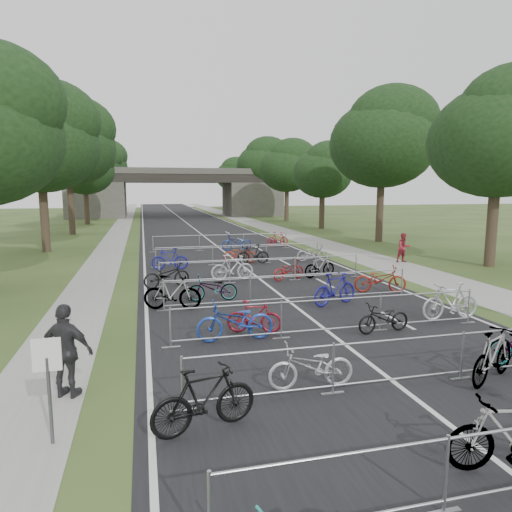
{
  "coord_description": "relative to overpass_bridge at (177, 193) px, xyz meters",
  "views": [
    {
      "loc": [
        -5.22,
        -4.65,
        4.22
      ],
      "look_at": [
        -0.17,
        15.59,
        1.1
      ],
      "focal_mm": 32.0,
      "sensor_mm": 36.0,
      "label": 1
    }
  ],
  "objects": [
    {
      "name": "bike_14",
      "position": [
        1.46,
        -54.69,
        -2.94
      ],
      "size": [
        2.06,
        1.19,
        1.2
      ],
      "primitive_type": "imported",
      "rotation": [
        0.0,
        0.0,
        1.91
      ],
      "color": "navy",
      "rests_on": "ground"
    },
    {
      "name": "bike_4",
      "position": [
        -4.29,
        -62.21,
        -2.95
      ],
      "size": [
        2.02,
        1.03,
        1.17
      ],
      "primitive_type": "imported",
      "rotation": [
        0.0,
        0.0,
        1.83
      ],
      "color": "black",
      "rests_on": "ground"
    },
    {
      "name": "barrier_row_6",
      "position": [
        0.0,
        -39.0,
        -2.99
      ],
      "size": [
        9.7,
        0.08,
        1.1
      ],
      "color": "#999BA0",
      "rests_on": "ground"
    },
    {
      "name": "tree_right_3",
      "position": [
        13.11,
        -13.07,
        3.39
      ],
      "size": [
        7.17,
        7.17,
        10.93
      ],
      "color": "#33261C",
      "rests_on": "ground"
    },
    {
      "name": "bike_26",
      "position": [
        0.98,
        -39.38,
        -2.99
      ],
      "size": [
        2.1,
        0.77,
        1.09
      ],
      "primitive_type": "imported",
      "rotation": [
        0.0,
        0.0,
        4.73
      ],
      "color": "navy",
      "rests_on": "ground"
    },
    {
      "name": "tree_left_6",
      "position": [
        -11.39,
        22.93,
        2.96
      ],
      "size": [
        6.72,
        6.72,
        10.25
      ],
      "color": "#33261C",
      "rests_on": "ground"
    },
    {
      "name": "sidewalk_right",
      "position": [
        8.0,
        -15.0,
        -3.53
      ],
      "size": [
        3.0,
        140.0,
        0.01
      ],
      "primitive_type": "cube",
      "color": "gray",
      "rests_on": "ground"
    },
    {
      "name": "bike_18",
      "position": [
        1.25,
        -49.9,
        -3.07
      ],
      "size": [
        1.86,
        1.21,
        0.92
      ],
      "primitive_type": "imported",
      "rotation": [
        0.0,
        0.0,
        1.94
      ],
      "color": "maroon",
      "rests_on": "ground"
    },
    {
      "name": "tree_left_4",
      "position": [
        -11.39,
        -1.07,
        3.77
      ],
      "size": [
        7.56,
        7.56,
        11.53
      ],
      "color": "#33261C",
      "rests_on": "ground"
    },
    {
      "name": "tree_left_3",
      "position": [
        -11.39,
        -13.07,
        2.96
      ],
      "size": [
        6.72,
        6.72,
        10.25
      ],
      "color": "#33261C",
      "rests_on": "ground"
    },
    {
      "name": "tree_right_6",
      "position": [
        13.11,
        22.93,
        3.39
      ],
      "size": [
        7.17,
        7.17,
        10.93
      ],
      "color": "#33261C",
      "rests_on": "ground"
    },
    {
      "name": "bike_8",
      "position": [
        -2.83,
        -57.68,
        -2.97
      ],
      "size": [
        2.16,
        0.76,
        1.13
      ],
      "primitive_type": "imported",
      "rotation": [
        0.0,
        0.0,
        4.71
      ],
      "color": "#1C3E9E",
      "rests_on": "ground"
    },
    {
      "name": "sidewalk_left",
      "position": [
        -7.5,
        -15.0,
        -3.53
      ],
      "size": [
        2.0,
        140.0,
        0.01
      ],
      "primitive_type": "cube",
      "color": "gray",
      "rests_on": "ground"
    },
    {
      "name": "overpass_bridge",
      "position": [
        0.0,
        0.0,
        0.0
      ],
      "size": [
        31.0,
        8.0,
        7.05
      ],
      "color": "#45433E",
      "rests_on": "ground"
    },
    {
      "name": "bike_19",
      "position": [
        2.86,
        -49.72,
        -3.01
      ],
      "size": [
        1.83,
        0.97,
        1.06
      ],
      "primitive_type": "imported",
      "rotation": [
        0.0,
        0.0,
        1.86
      ],
      "color": "#999BA0",
      "rests_on": "ground"
    },
    {
      "name": "barrier_row_5",
      "position": [
        0.0,
        -45.0,
        -2.99
      ],
      "size": [
        9.7,
        0.08,
        1.1
      ],
      "color": "#999BA0",
      "rests_on": "ground"
    },
    {
      "name": "barrier_row_1",
      "position": [
        0.0,
        -61.4,
        -2.99
      ],
      "size": [
        9.7,
        0.08,
        1.1
      ],
      "color": "#999BA0",
      "rests_on": "ground"
    },
    {
      "name": "barrier_row_2",
      "position": [
        0.0,
        -57.8,
        -2.99
      ],
      "size": [
        9.7,
        0.08,
        1.1
      ],
      "color": "#999BA0",
      "rests_on": "ground"
    },
    {
      "name": "bike_5",
      "position": [
        -1.87,
        -61.05,
        -3.05
      ],
      "size": [
        1.89,
        0.73,
        0.98
      ],
      "primitive_type": "imported",
      "rotation": [
        0.0,
        0.0,
        4.67
      ],
      "color": "#B8BAC0",
      "rests_on": "ground"
    },
    {
      "name": "pedestrian_c",
      "position": [
        -6.8,
        -60.22,
        -2.57
      ],
      "size": [
        1.22,
        0.88,
        1.93
      ],
      "primitive_type": "imported",
      "rotation": [
        0.0,
        0.0,
        2.73
      ],
      "color": "#2A292C",
      "rests_on": "ground"
    },
    {
      "name": "road",
      "position": [
        0.0,
        -15.0,
        -3.53
      ],
      "size": [
        11.0,
        140.0,
        0.01
      ],
      "primitive_type": "cube",
      "color": "black",
      "rests_on": "ground"
    },
    {
      "name": "bike_6",
      "position": [
        2.1,
        -61.68,
        -2.95
      ],
      "size": [
        1.99,
        1.37,
        1.17
      ],
      "primitive_type": "imported",
      "rotation": [
        0.0,
        0.0,
        2.04
      ],
      "color": "#999BA0",
      "rests_on": "ground"
    },
    {
      "name": "tree_right_4",
      "position": [
        13.11,
        -1.07,
        4.37
      ],
      "size": [
        8.18,
        8.18,
        12.47
      ],
      "color": "#33261C",
      "rests_on": "ground"
    },
    {
      "name": "bike_10",
      "position": [
        1.54,
        -58.02,
        -3.09
      ],
      "size": [
        1.74,
        0.76,
        0.89
      ],
      "primitive_type": "imported",
      "rotation": [
        0.0,
        0.0,
        4.82
      ],
      "color": "black",
      "rests_on": "ground"
    },
    {
      "name": "bike_11",
      "position": [
        4.27,
        -57.36,
        -2.92
      ],
      "size": [
        2.03,
        0.58,
        1.22
      ],
      "primitive_type": "imported",
      "rotation": [
        0.0,
        0.0,
        4.72
      ],
      "color": "#A5A3AB",
      "rests_on": "ground"
    },
    {
      "name": "bike_22",
      "position": [
        0.73,
        -45.12,
        -2.99
      ],
      "size": [
        1.81,
        0.53,
        1.08
      ],
      "primitive_type": "imported",
      "rotation": [
        0.0,
        0.0,
        4.7
      ],
      "color": "black",
      "rests_on": "ground"
    },
    {
      "name": "bike_13",
      "position": [
        -2.75,
        -53.03,
        -3.05
      ],
      "size": [
        1.88,
        0.72,
        0.98
      ],
      "primitive_type": "imported",
      "rotation": [
        0.0,
        0.0,
        4.67
      ],
      "color": "#999BA0",
      "rests_on": "ground"
    },
    {
      "name": "tree_left_2",
      "position": [
        -11.39,
        -25.07,
        4.58
      ],
      "size": [
        8.4,
        8.4,
        12.81
      ],
      "color": "#33261C",
      "rests_on": "ground"
    },
    {
      "name": "park_sign",
      "position": [
        -6.8,
        -62.0,
        -2.27
      ],
      "size": [
        0.45,
        0.06,
        1.83
      ],
      "color": "#4C4C51",
      "rests_on": "ground"
    },
    {
      "name": "tree_right_2",
      "position": [
        13.11,
        -25.07,
        2.41
      ],
      "size": [
        6.16,
        6.16,
        9.39
      ],
      "color": "#33261C",
      "rests_on": "ground"
    },
    {
      "name": "bike_20",
      "position": [
        -3.92,
        -45.89,
        -2.97
      ],
      "size": [
        1.92,
        0.71,
        1.13
      ],
      "primitive_type": "imported",
      "rotation": [
        0.0,
        0.0,
        4.61
      ],
      "color": "navy",
      "rests_on": "ground"
    },
    {
      "name": "tree_right_1",
      "position": [
        13.11,
        -37.07,
        4.37
      ],
      "size": [
        8.18,
        8.18,
        12.47
      ],
      "color": "#33261C",
      "rests_on": "ground"
    },
    {
      "name": "bike_17",
      "position": [
        -1.3,
        -49.43,
        -2.93
      ],
      "size": [
        2.02,
        0.64,
        1.2
      ],
      "primitive_type": "imported",
      "rotation": [
        0.0,
        0.0,
        1.61
      ],
      "color": "silver",
      "rests_on": "ground"
    },
    {
      "name": "bike_9",
      "position": [
        -2.15,
        -57.12,
        -3.05
      ],
      "size": [
        1.67,
        0.95,
        0.97
      ],
      "primitive_type": "imported",
      "rotation": [
        0.0,
        0.0,
        1.24
      ],
      "color": "maroon",
      "rests_on": "ground"
    },
    {
      "name": "bike_27",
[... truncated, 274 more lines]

